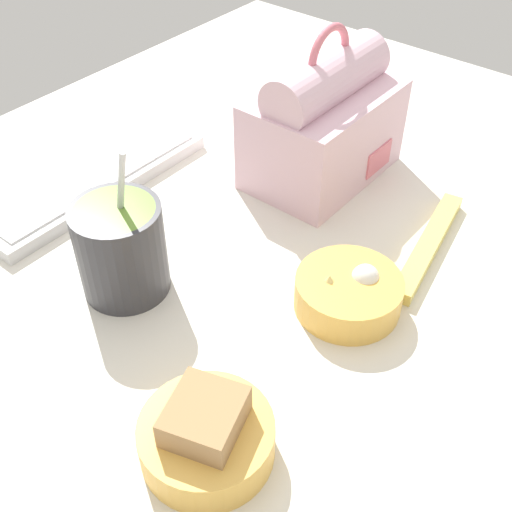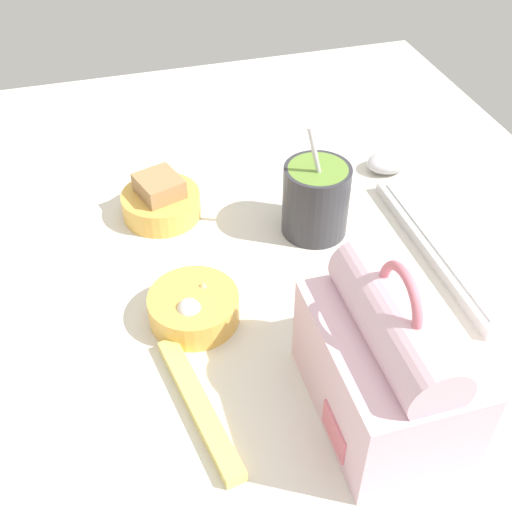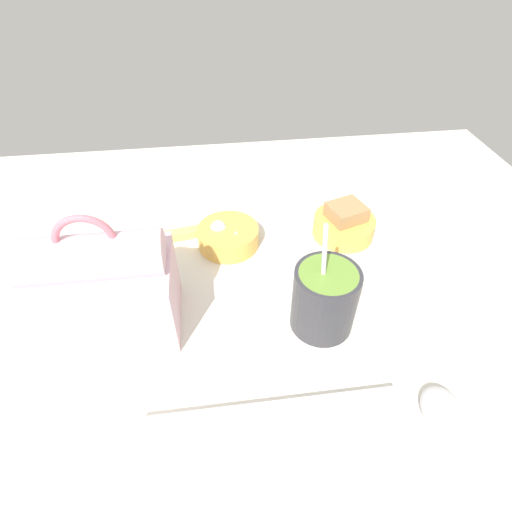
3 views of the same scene
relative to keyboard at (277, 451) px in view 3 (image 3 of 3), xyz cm
name	(u,v)px [view 3 (image 3 of 3)]	position (x,y,z in cm)	size (l,w,h in cm)	color
desk_surface	(257,287)	(-1.36, -29.35, -2.02)	(140.00, 110.00, 2.00)	silver
keyboard	(277,451)	(0.00, 0.00, 0.00)	(34.06, 12.21, 2.10)	silver
lunch_bag	(103,289)	(22.36, -23.45, 6.98)	(20.81, 14.13, 21.51)	beige
soup_cup	(324,298)	(-10.45, -19.36, 4.78)	(9.90, 9.90, 18.59)	#333338
bento_bowl_sandwich	(344,224)	(-20.51, -41.02, 1.59)	(12.15, 12.15, 6.98)	#EAB24C
bento_bowl_snacks	(228,236)	(2.73, -40.70, 1.14)	(11.82, 11.82, 5.18)	#EAB24C
computer_mouse	(444,413)	(-22.18, -1.71, 0.57)	(5.61, 7.35, 3.18)	silver
chopstick_case	(156,239)	(17.05, -43.25, -0.22)	(20.93, 6.03, 1.60)	#EFD666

